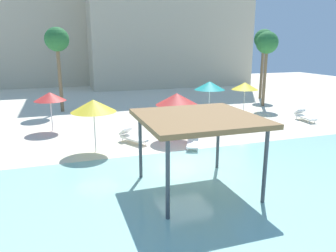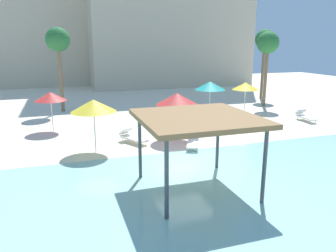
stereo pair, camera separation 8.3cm
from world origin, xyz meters
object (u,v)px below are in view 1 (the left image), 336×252
(beach_umbrella_yellow_1, at_px, (93,106))
(beach_umbrella_yellow_4, at_px, (245,86))
(shade_pavilion, at_px, (198,121))
(palm_tree_0, at_px, (264,41))
(beach_umbrella_red_0, at_px, (177,99))
(lounge_chair_2, at_px, (132,137))
(lounge_chair_4, at_px, (304,116))
(lounge_chair_0, at_px, (193,141))
(palm_tree_1, at_px, (57,42))
(palm_tree_2, at_px, (267,45))
(beach_umbrella_teal_2, at_px, (210,86))
(beach_umbrella_red_6, at_px, (50,97))

(beach_umbrella_yellow_1, bearing_deg, beach_umbrella_yellow_4, 23.65)
(shade_pavilion, distance_m, palm_tree_0, 23.40)
(shade_pavilion, bearing_deg, beach_umbrella_red_0, 76.29)
(lounge_chair_2, xyz_separation_m, lounge_chair_4, (13.14, 1.39, 0.00))
(beach_umbrella_red_0, bearing_deg, beach_umbrella_yellow_4, 31.35)
(shade_pavilion, relative_size, lounge_chair_0, 2.14)
(palm_tree_1, height_order, palm_tree_2, palm_tree_1)
(beach_umbrella_teal_2, height_order, lounge_chair_2, beach_umbrella_teal_2)
(beach_umbrella_red_6, relative_size, palm_tree_2, 0.39)
(lounge_chair_2, bearing_deg, palm_tree_0, 96.92)
(lounge_chair_2, bearing_deg, beach_umbrella_teal_2, 91.49)
(beach_umbrella_red_6, height_order, palm_tree_2, palm_tree_2)
(beach_umbrella_teal_2, bearing_deg, lounge_chair_0, -122.78)
(beach_umbrella_teal_2, bearing_deg, beach_umbrella_red_6, 177.46)
(palm_tree_0, bearing_deg, palm_tree_1, -178.41)
(lounge_chair_2, bearing_deg, beach_umbrella_yellow_1, -93.49)
(beach_umbrella_teal_2, relative_size, beach_umbrella_yellow_4, 1.10)
(lounge_chair_0, relative_size, palm_tree_1, 0.29)
(beach_umbrella_yellow_4, distance_m, beach_umbrella_red_6, 14.09)
(beach_umbrella_teal_2, relative_size, lounge_chair_4, 1.47)
(beach_umbrella_red_6, bearing_deg, beach_umbrella_yellow_1, -67.24)
(beach_umbrella_teal_2, xyz_separation_m, beach_umbrella_yellow_4, (3.26, 0.57, -0.23))
(lounge_chair_4, bearing_deg, palm_tree_0, 169.17)
(lounge_chair_0, bearing_deg, beach_umbrella_red_0, -146.37)
(shade_pavilion, relative_size, lounge_chair_2, 2.16)
(beach_umbrella_red_0, distance_m, palm_tree_1, 12.67)
(palm_tree_1, bearing_deg, beach_umbrella_red_0, -59.44)
(lounge_chair_4, height_order, palm_tree_0, palm_tree_0)
(beach_umbrella_red_0, distance_m, beach_umbrella_yellow_1, 4.89)
(beach_umbrella_yellow_1, distance_m, palm_tree_2, 18.02)
(lounge_chair_0, xyz_separation_m, palm_tree_0, (12.87, 12.90, 5.39))
(beach_umbrella_red_0, bearing_deg, lounge_chair_2, 178.23)
(beach_umbrella_yellow_4, height_order, beach_umbrella_red_6, beach_umbrella_yellow_4)
(shade_pavilion, xyz_separation_m, beach_umbrella_teal_2, (5.53, 10.55, -0.19))
(lounge_chair_2, relative_size, palm_tree_0, 0.29)
(beach_umbrella_yellow_1, bearing_deg, lounge_chair_2, 24.41)
(shade_pavilion, distance_m, lounge_chair_0, 5.85)
(lounge_chair_2, bearing_deg, palm_tree_2, 90.21)
(beach_umbrella_red_6, bearing_deg, beach_umbrella_teal_2, -2.54)
(beach_umbrella_yellow_1, xyz_separation_m, lounge_chair_2, (2.13, 0.97, -2.09))
(lounge_chair_2, bearing_deg, beach_umbrella_red_0, 60.33)
(lounge_chair_0, height_order, palm_tree_2, palm_tree_2)
(lounge_chair_0, distance_m, lounge_chair_4, 10.70)
(shade_pavilion, height_order, beach_umbrella_red_6, shade_pavilion)
(beach_umbrella_teal_2, height_order, beach_umbrella_yellow_4, beach_umbrella_teal_2)
(beach_umbrella_teal_2, height_order, beach_umbrella_red_6, beach_umbrella_teal_2)
(palm_tree_0, distance_m, palm_tree_1, 19.39)
(palm_tree_1, bearing_deg, lounge_chair_2, -71.24)
(lounge_chair_4, bearing_deg, beach_umbrella_yellow_1, -76.42)
(beach_umbrella_red_6, distance_m, palm_tree_2, 18.44)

